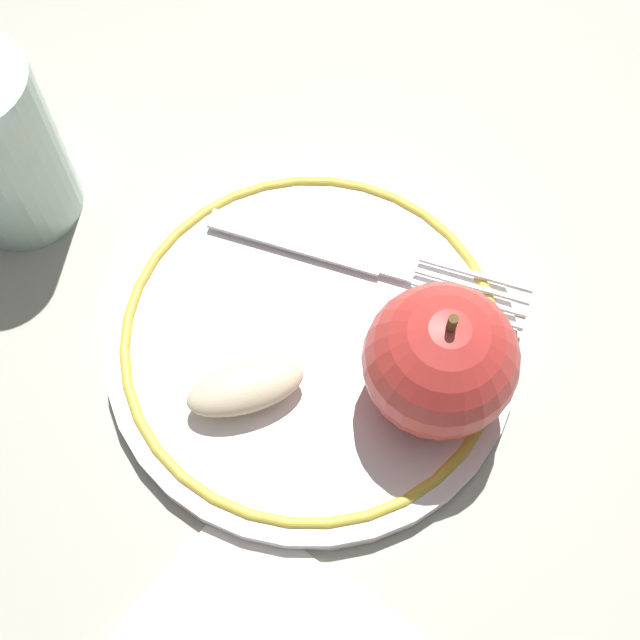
% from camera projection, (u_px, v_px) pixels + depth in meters
% --- Properties ---
extents(ground_plane, '(2.00, 2.00, 0.00)m').
position_uv_depth(ground_plane, '(312.00, 346.00, 0.50)').
color(ground_plane, '#A9A898').
extents(plate, '(0.23, 0.23, 0.02)m').
position_uv_depth(plate, '(320.00, 341.00, 0.49)').
color(plate, white).
rests_on(plate, ground_plane).
extents(apple_red_whole, '(0.08, 0.08, 0.09)m').
position_uv_depth(apple_red_whole, '(440.00, 361.00, 0.44)').
color(apple_red_whole, red).
rests_on(apple_red_whole, plate).
extents(apple_slice_front, '(0.06, 0.07, 0.02)m').
position_uv_depth(apple_slice_front, '(246.00, 388.00, 0.46)').
color(apple_slice_front, beige).
rests_on(apple_slice_front, plate).
extents(fork, '(0.03, 0.19, 0.00)m').
position_uv_depth(fork, '(356.00, 260.00, 0.51)').
color(fork, silver).
rests_on(fork, plate).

